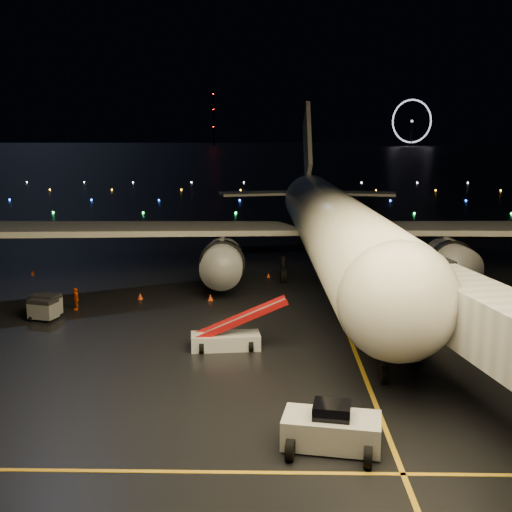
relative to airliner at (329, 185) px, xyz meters
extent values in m
plane|color=black|center=(-12.19, 272.51, -9.01)|extent=(2000.00, 2000.00, 0.00)
cube|color=gold|center=(-0.19, -12.49, -9.00)|extent=(0.25, 80.00, 0.02)
cube|color=silver|center=(-2.95, -35.15, -7.98)|extent=(4.68, 3.00, 2.08)
imported|color=#F04803|center=(-21.24, -12.60, -8.11)|extent=(0.87, 1.14, 1.81)
cone|color=#F94915|center=(-10.75, -9.48, -8.74)|extent=(0.60, 0.60, 0.56)
cone|color=#F94915|center=(-5.83, -0.50, -8.78)|extent=(0.49, 0.49, 0.46)
cone|color=#F94915|center=(-16.78, -9.15, -8.75)|extent=(0.59, 0.59, 0.53)
cone|color=#F94915|center=(-29.45, 0.11, -8.76)|extent=(0.49, 0.49, 0.51)
cylinder|color=black|center=(-72.19, 712.51, 22.99)|extent=(1.80, 1.80, 64.00)
cube|color=gray|center=(-22.85, -15.58, -8.19)|extent=(2.23, 1.82, 1.65)
cube|color=gray|center=(-22.97, -14.66, -8.13)|extent=(2.40, 1.98, 1.76)
camera|label=1|loc=(-5.80, -62.01, 4.88)|focal=45.00mm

